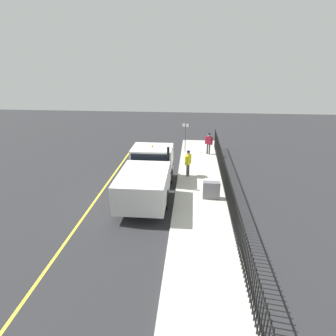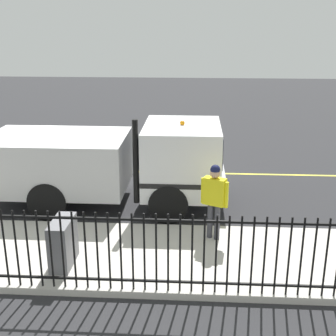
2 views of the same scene
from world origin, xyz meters
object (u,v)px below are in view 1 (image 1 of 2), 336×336
pedestrian_distant (209,141)px  utility_cabinet (211,190)px  work_truck (148,172)px  worker_standing (188,160)px  street_sign (185,134)px  traffic_cone (114,197)px

pedestrian_distant → utility_cabinet: size_ratio=1.82×
work_truck → pedestrian_distant: size_ratio=3.68×
worker_standing → utility_cabinet: worker_standing is taller
utility_cabinet → street_sign: 8.15m
worker_standing → traffic_cone: size_ratio=2.96×
work_truck → utility_cabinet: work_truck is taller
worker_standing → pedestrian_distant: bearing=-172.5°
utility_cabinet → street_sign: (-1.63, 7.92, 0.99)m
street_sign → work_truck: bearing=-103.4°
work_truck → worker_standing: bearing=48.5°
utility_cabinet → traffic_cone: utility_cabinet is taller
traffic_cone → worker_standing: bearing=43.7°
street_sign → pedestrian_distant: bearing=-14.5°
pedestrian_distant → worker_standing: bearing=-83.6°
pedestrian_distant → work_truck: bearing=-92.9°
traffic_cone → street_sign: bearing=68.2°
worker_standing → traffic_cone: bearing=-20.8°
utility_cabinet → street_sign: bearing=101.6°
pedestrian_distant → utility_cabinet: 7.48m
work_truck → worker_standing: size_ratio=3.67×
worker_standing → utility_cabinet: 3.26m
work_truck → worker_standing: 3.17m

